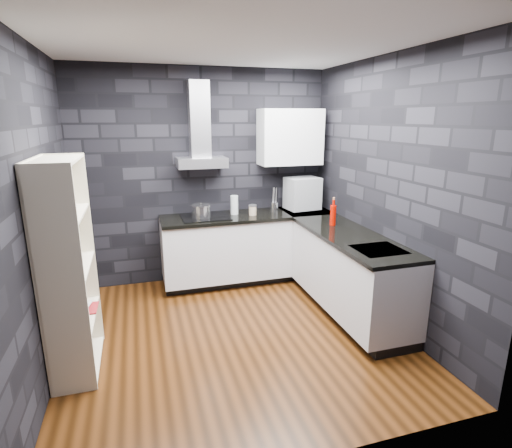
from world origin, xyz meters
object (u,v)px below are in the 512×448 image
pot (201,211)px  appliance_garage (302,193)px  storage_jar (253,211)px  bookshelf (68,268)px  glass_vase (234,205)px  utensil_crock (274,207)px  red_bottle (333,215)px  fruit_bowl (67,266)px

pot → appliance_garage: bearing=2.0°
storage_jar → bookshelf: 2.38m
glass_vase → bookshelf: bookshelf is taller
glass_vase → utensil_crock: glass_vase is taller
red_bottle → fruit_bowl: red_bottle is taller
storage_jar → red_bottle: 1.04m
appliance_garage → red_bottle: size_ratio=1.83×
appliance_garage → fruit_bowl: (-2.67, -1.48, -0.19)m
storage_jar → red_bottle: (0.74, -0.73, 0.06)m
glass_vase → fruit_bowl: bearing=-139.3°
pot → storage_jar: pot is taller
storage_jar → fruit_bowl: 2.41m
utensil_crock → bookshelf: size_ratio=0.07×
pot → glass_vase: 0.45m
red_bottle → bookshelf: bearing=-167.3°
appliance_garage → red_bottle: 0.83m
storage_jar → glass_vase: bearing=151.6°
pot → appliance_garage: size_ratio=0.56×
utensil_crock → appliance_garage: 0.42m
pot → red_bottle: (1.39, -0.77, 0.03)m
utensil_crock → fruit_bowl: 2.72m
pot → bookshelf: bearing=-133.6°
glass_vase → bookshelf: bearing=-140.4°
appliance_garage → storage_jar: bearing=-179.3°
utensil_crock → appliance_garage: size_ratio=0.30×
glass_vase → red_bottle: 1.27m
glass_vase → storage_jar: size_ratio=2.06×
glass_vase → storage_jar: bearing=-28.4°
red_bottle → bookshelf: bookshelf is taller
pot → fruit_bowl: 1.95m
glass_vase → red_bottle: size_ratio=1.05×
pot → appliance_garage: appliance_garage is taller
glass_vase → appliance_garage: (0.92, -0.02, 0.11)m
red_bottle → pot: bearing=151.0°
fruit_bowl → bookshelf: bearing=90.0°
pot → utensil_crock: bearing=3.0°
bookshelf → appliance_garage: bearing=47.8°
pot → utensil_crock: (0.97, 0.05, -0.02)m
storage_jar → red_bottle: red_bottle is taller
utensil_crock → appliance_garage: bearing=-0.6°
pot → storage_jar: 0.65m
storage_jar → appliance_garage: (0.71, 0.09, 0.17)m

